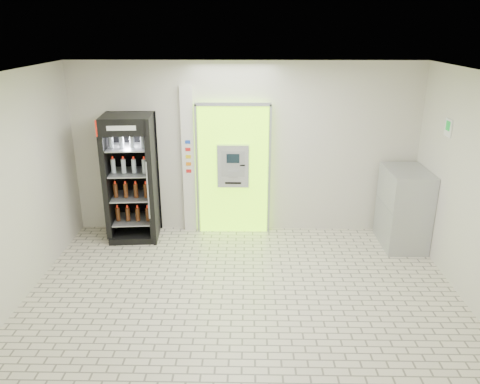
{
  "coord_description": "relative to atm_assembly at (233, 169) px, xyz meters",
  "views": [
    {
      "loc": [
        0.06,
        -5.4,
        3.54
      ],
      "look_at": [
        -0.06,
        1.2,
        1.17
      ],
      "focal_mm": 35.0,
      "sensor_mm": 36.0,
      "label": 1
    }
  ],
  "objects": [
    {
      "name": "exit_sign",
      "position": [
        3.19,
        -1.01,
        0.95
      ],
      "size": [
        0.02,
        0.22,
        0.26
      ],
      "color": "white",
      "rests_on": "room_shell"
    },
    {
      "name": "steel_cabinet",
      "position": [
        2.86,
        -0.51,
        -0.51
      ],
      "size": [
        0.67,
        0.99,
        1.32
      ],
      "rotation": [
        0.0,
        0.0,
        0.0
      ],
      "color": "#A5A8AD",
      "rests_on": "ground"
    },
    {
      "name": "atm_assembly",
      "position": [
        0.0,
        0.0,
        0.0
      ],
      "size": [
        1.3,
        0.24,
        2.33
      ],
      "color": "#8EEE11",
      "rests_on": "ground"
    },
    {
      "name": "room_shell",
      "position": [
        0.2,
        -2.41,
        0.67
      ],
      "size": [
        6.0,
        6.0,
        6.0
      ],
      "color": "beige",
      "rests_on": "ground"
    },
    {
      "name": "pillar",
      "position": [
        -0.78,
        0.04,
        0.13
      ],
      "size": [
        0.22,
        0.11,
        2.6
      ],
      "color": "silver",
      "rests_on": "ground"
    },
    {
      "name": "ground",
      "position": [
        0.2,
        -2.41,
        -1.17
      ],
      "size": [
        6.0,
        6.0,
        0.0
      ],
      "primitive_type": "plane",
      "color": "beige",
      "rests_on": "ground"
    },
    {
      "name": "beverage_cooler",
      "position": [
        -1.73,
        -0.28,
        -0.13
      ],
      "size": [
        0.87,
        0.8,
        2.16
      ],
      "rotation": [
        0.0,
        0.0,
        0.08
      ],
      "color": "black",
      "rests_on": "ground"
    }
  ]
}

